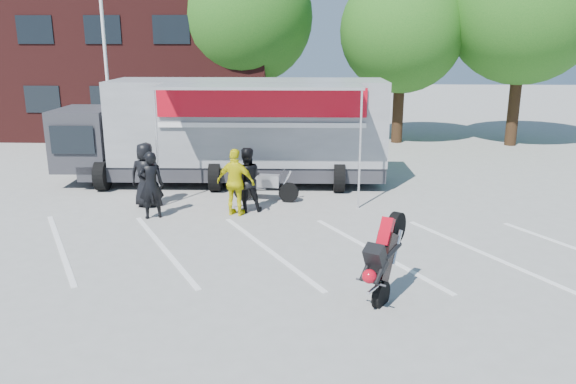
# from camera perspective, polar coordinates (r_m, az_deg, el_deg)

# --- Properties ---
(ground) EXTENTS (100.00, 100.00, 0.00)m
(ground) POSITION_cam_1_polar(r_m,az_deg,el_deg) (11.82, -3.36, -7.63)
(ground) COLOR #9A9A95
(ground) RESTS_ON ground
(parking_bay_lines) EXTENTS (18.09, 13.33, 0.01)m
(parking_bay_lines) POSITION_cam_1_polar(r_m,az_deg,el_deg) (12.74, -2.89, -5.87)
(parking_bay_lines) COLOR white
(parking_bay_lines) RESTS_ON ground
(office_building) EXTENTS (18.00, 8.00, 7.00)m
(office_building) POSITION_cam_1_polar(r_m,az_deg,el_deg) (30.94, -18.99, 12.42)
(office_building) COLOR #411615
(office_building) RESTS_ON ground
(flagpole) EXTENTS (1.61, 0.12, 8.00)m
(flagpole) POSITION_cam_1_polar(r_m,az_deg,el_deg) (22.12, -17.65, 15.76)
(flagpole) COLOR white
(flagpole) RESTS_ON ground
(tree_left) EXTENTS (6.12, 6.12, 8.64)m
(tree_left) POSITION_cam_1_polar(r_m,az_deg,el_deg) (27.03, -4.29, 17.27)
(tree_left) COLOR #382314
(tree_left) RESTS_ON ground
(tree_mid) EXTENTS (5.44, 5.44, 7.68)m
(tree_mid) POSITION_cam_1_polar(r_m,az_deg,el_deg) (26.11, 11.51, 15.73)
(tree_mid) COLOR #382314
(tree_mid) RESTS_ON ground
(tree_right) EXTENTS (6.46, 6.46, 9.12)m
(tree_right) POSITION_cam_1_polar(r_m,az_deg,el_deg) (26.84, 22.87, 16.86)
(tree_right) COLOR #382314
(tree_right) RESTS_ON ground
(transporter_truck) EXTENTS (10.67, 5.33, 3.36)m
(transporter_truck) POSITION_cam_1_polar(r_m,az_deg,el_deg) (18.64, -5.41, 0.92)
(transporter_truck) COLOR #95989D
(transporter_truck) RESTS_ON ground
(parked_motorcycle) EXTENTS (2.02, 0.87, 1.03)m
(parked_motorcycle) POSITION_cam_1_polar(r_m,az_deg,el_deg) (16.49, -2.24, -0.93)
(parked_motorcycle) COLOR #B1B1B6
(parked_motorcycle) RESTS_ON ground
(stunt_bike_rider) EXTENTS (1.37, 1.66, 1.77)m
(stunt_bike_rider) POSITION_cam_1_polar(r_m,az_deg,el_deg) (10.82, 10.51, -10.13)
(stunt_bike_rider) COLOR black
(stunt_bike_rider) RESTS_ON ground
(spectator_leather_a) EXTENTS (0.91, 0.61, 1.84)m
(spectator_leather_a) POSITION_cam_1_polar(r_m,az_deg,el_deg) (16.23, -14.22, 1.70)
(spectator_leather_a) COLOR black
(spectator_leather_a) RESTS_ON ground
(spectator_leather_b) EXTENTS (0.78, 0.67, 1.80)m
(spectator_leather_b) POSITION_cam_1_polar(r_m,az_deg,el_deg) (15.14, -13.75, 0.69)
(spectator_leather_b) COLOR black
(spectator_leather_b) RESTS_ON ground
(spectator_leather_c) EXTENTS (1.01, 0.88, 1.78)m
(spectator_leather_c) POSITION_cam_1_polar(r_m,az_deg,el_deg) (15.34, -4.28, 1.25)
(spectator_leather_c) COLOR black
(spectator_leather_c) RESTS_ON ground
(spectator_hivis) EXTENTS (1.14, 0.71, 1.81)m
(spectator_hivis) POSITION_cam_1_polar(r_m,az_deg,el_deg) (15.02, -5.33, 0.98)
(spectator_hivis) COLOR yellow
(spectator_hivis) RESTS_ON ground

